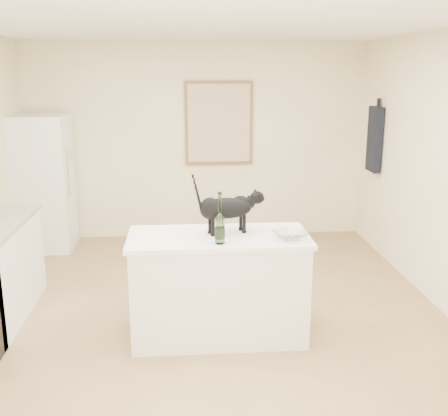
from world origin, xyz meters
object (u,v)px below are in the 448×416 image
black_cat (226,211)px  wine_bottle (220,221)px  glass_bowl (290,235)px  fridge (43,183)px

black_cat → wine_bottle: 0.28m
wine_bottle → glass_bowl: (0.57, 0.07, -0.15)m
glass_bowl → wine_bottle: bearing=-173.1°
fridge → wine_bottle: size_ratio=4.66×
fridge → glass_bowl: (2.62, -2.70, 0.08)m
black_cat → fridge: bearing=115.4°
fridge → black_cat: fridge is taller
black_cat → glass_bowl: bearing=-37.0°
wine_bottle → glass_bowl: wine_bottle is taller
black_cat → wine_bottle: size_ratio=1.52×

